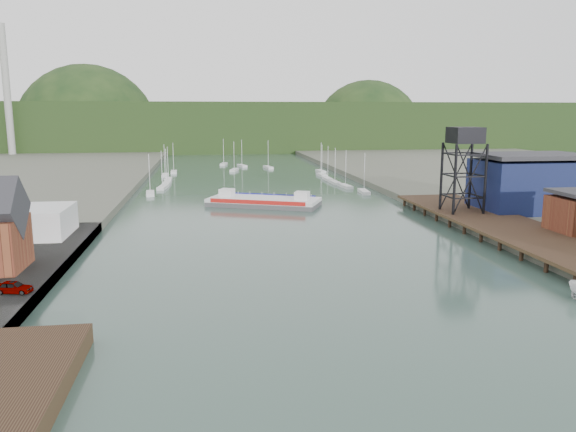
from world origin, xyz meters
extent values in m
plane|color=#2B443D|center=(0.00, 0.00, 0.00)|extent=(600.00, 600.00, 0.00)
cube|color=black|center=(-29.00, 0.00, 0.90)|extent=(10.00, 18.00, 1.80)
cube|color=black|center=(37.00, 45.00, 1.90)|extent=(14.00, 70.00, 0.50)
cylinder|color=black|center=(31.00, 45.00, 0.80)|extent=(0.60, 0.60, 2.20)
cylinder|color=black|center=(43.00, 45.00, 0.80)|extent=(0.60, 0.60, 2.20)
cube|color=silver|center=(-44.00, 50.00, 3.85)|extent=(18.00, 12.00, 4.50)
cylinder|color=black|center=(32.00, 55.00, 8.65)|extent=(0.50, 0.50, 13.00)
cylinder|color=black|center=(38.00, 55.00, 8.65)|extent=(0.50, 0.50, 13.00)
cylinder|color=black|center=(32.00, 61.00, 8.65)|extent=(0.50, 0.50, 13.00)
cylinder|color=black|center=(38.00, 61.00, 8.65)|extent=(0.50, 0.50, 13.00)
cube|color=black|center=(35.00, 58.00, 16.65)|extent=(5.50, 5.50, 3.00)
cube|color=black|center=(50.00, 60.00, 6.60)|extent=(20.00, 14.00, 10.00)
cube|color=#2D2D33|center=(50.00, 60.00, 12.50)|extent=(20.50, 14.50, 0.80)
cube|color=silver|center=(-27.54, 103.89, 0.35)|extent=(2.67, 7.65, 0.90)
cube|color=silver|center=(-25.28, 115.30, 0.35)|extent=(2.81, 7.67, 0.90)
cube|color=silver|center=(-24.71, 124.17, 0.35)|extent=(2.35, 7.59, 0.90)
cube|color=silver|center=(-24.81, 134.09, 0.35)|extent=(2.01, 7.50, 0.90)
cube|color=silver|center=(-26.64, 146.33, 0.35)|extent=(2.00, 7.50, 0.90)
cube|color=silver|center=(-24.32, 156.17, 0.35)|extent=(2.16, 7.54, 0.90)
cube|color=silver|center=(27.56, 99.03, 0.35)|extent=(2.53, 7.62, 0.90)
cube|color=silver|center=(25.46, 110.51, 0.35)|extent=(2.76, 7.67, 0.90)
cube|color=silver|center=(24.46, 119.29, 0.35)|extent=(2.22, 7.56, 0.90)
cube|color=silver|center=(24.27, 128.28, 0.35)|extent=(2.18, 7.54, 0.90)
cube|color=silver|center=(24.67, 139.38, 0.35)|extent=(2.46, 7.61, 0.90)
cube|color=silver|center=(26.78, 150.99, 0.35)|extent=(2.48, 7.61, 0.90)
cube|color=silver|center=(-3.16, 160.00, 0.35)|extent=(3.78, 7.76, 0.90)
cube|color=silver|center=(10.04, 168.00, 0.35)|extent=(3.31, 7.74, 0.90)
cube|color=silver|center=(0.66, 176.00, 0.35)|extent=(3.76, 7.76, 0.90)
cube|color=silver|center=(-6.11, 184.00, 0.35)|extent=(3.40, 7.74, 0.90)
cylinder|color=#A0A19C|center=(-102.00, 235.00, 30.00)|extent=(3.20, 3.20, 60.00)
cube|color=black|center=(0.00, 300.00, 12.00)|extent=(500.00, 120.00, 28.00)
sphere|color=black|center=(-80.00, 300.00, 8.00)|extent=(80.00, 80.00, 80.00)
sphere|color=black|center=(90.00, 310.00, 6.00)|extent=(70.00, 70.00, 70.00)
cube|color=#4A4A4D|center=(-0.47, 82.84, 0.49)|extent=(26.62, 18.94, 0.99)
cube|color=silver|center=(-0.47, 82.84, 1.38)|extent=(26.62, 18.94, 0.79)
cube|color=red|center=(-2.47, 78.26, 1.58)|extent=(20.01, 8.83, 0.89)
cube|color=navy|center=(1.52, 87.42, 1.58)|extent=(20.01, 8.83, 0.89)
cube|color=silver|center=(-8.63, 86.39, 2.57)|extent=(3.91, 3.91, 1.98)
cube|color=silver|center=(7.69, 79.28, 2.57)|extent=(3.91, 3.91, 1.98)
imported|color=#999999|center=(-34.23, 19.90, 2.29)|extent=(4.30, 2.45, 1.38)
camera|label=1|loc=(-13.30, -41.99, 20.91)|focal=35.00mm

